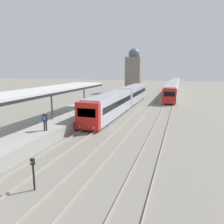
{
  "coord_description": "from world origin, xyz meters",
  "views": [
    {
      "loc": [
        8.84,
        -3.83,
        6.32
      ],
      "look_at": [
        1.73,
        18.6,
        1.68
      ],
      "focal_mm": 35.0,
      "sensor_mm": 36.0,
      "label": 1
    }
  ],
  "objects_px": {
    "train_near": "(124,98)",
    "signal_post_near": "(33,171)",
    "train_far": "(174,86)",
    "person_on_platform": "(45,120)"
  },
  "relations": [
    {
      "from": "train_near",
      "to": "signal_post_near",
      "type": "xyz_separation_m",
      "value": [
        1.71,
        -25.29,
        -0.65
      ]
    },
    {
      "from": "train_far",
      "to": "signal_post_near",
      "type": "relative_size",
      "value": 24.45
    },
    {
      "from": "person_on_platform",
      "to": "train_near",
      "type": "bearing_deg",
      "value": 82.42
    },
    {
      "from": "train_near",
      "to": "signal_post_near",
      "type": "relative_size",
      "value": 16.44
    },
    {
      "from": "train_near",
      "to": "signal_post_near",
      "type": "height_order",
      "value": "train_near"
    },
    {
      "from": "person_on_platform",
      "to": "signal_post_near",
      "type": "relative_size",
      "value": 0.93
    },
    {
      "from": "train_near",
      "to": "signal_post_near",
      "type": "bearing_deg",
      "value": -86.13
    },
    {
      "from": "person_on_platform",
      "to": "train_far",
      "type": "bearing_deg",
      "value": 78.34
    },
    {
      "from": "person_on_platform",
      "to": "train_near",
      "type": "relative_size",
      "value": 0.06
    },
    {
      "from": "train_far",
      "to": "person_on_platform",
      "type": "bearing_deg",
      "value": -101.66
    }
  ]
}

